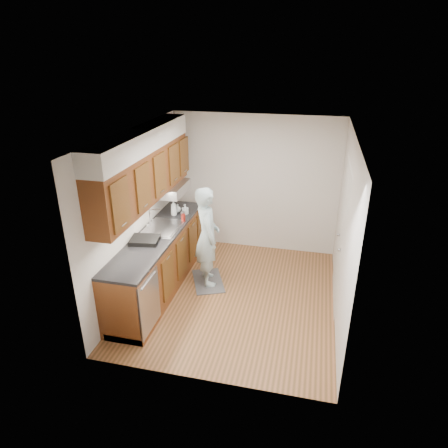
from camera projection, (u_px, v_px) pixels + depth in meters
The scene contains 16 objects.
floor at pixel (234, 296), 6.17m from camera, with size 3.50×3.50×0.00m, color #955C38.
ceiling at pixel (236, 133), 5.16m from camera, with size 3.50×3.50×0.00m, color white.
wall_left at pixel (137, 213), 5.98m from camera, with size 0.02×3.50×2.50m, color beige.
wall_right at pixel (345, 232), 5.35m from camera, with size 0.02×3.50×2.50m, color beige.
wall_back at pixel (255, 184), 7.22m from camera, with size 3.00×0.02×2.50m, color beige.
counter at pixel (159, 260), 6.22m from camera, with size 0.64×2.80×1.30m.
upper_cabinets at pixel (145, 167), 5.70m from camera, with size 0.47×2.80×1.21m.
closet_door at pixel (341, 238), 5.71m from camera, with size 0.02×1.22×2.05m, color white.
floor_mat at pixel (208, 281), 6.55m from camera, with size 0.45×0.77×0.01m, color #565759.
person at pixel (207, 230), 6.17m from camera, with size 0.64×0.43×1.83m, color #A5C2C9.
soap_bottle_a at pixel (174, 208), 6.64m from camera, with size 0.10×0.10×0.27m, color silver.
soap_bottle_b at pixel (185, 209), 6.70m from camera, with size 0.08×0.08×0.17m, color silver.
soap_bottle_c at pixel (177, 208), 6.78m from camera, with size 0.12×0.12×0.15m, color silver.
soda_can at pixel (183, 218), 6.44m from camera, with size 0.07×0.07×0.12m, color maroon.
steel_can at pixel (183, 216), 6.51m from camera, with size 0.07×0.07×0.13m, color #A5A5AA.
dish_rack at pixel (145, 240), 5.76m from camera, with size 0.40×0.34×0.06m, color black.
Camera 1 is at (1.03, -5.09, 3.52)m, focal length 32.00 mm.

